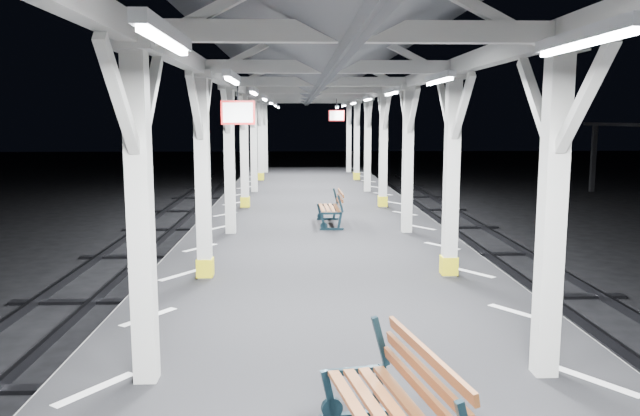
{
  "coord_description": "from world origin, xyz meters",
  "views": [
    {
      "loc": [
        -0.5,
        -7.95,
        3.59
      ],
      "look_at": [
        -0.14,
        1.63,
        2.2
      ],
      "focal_mm": 35.0,
      "sensor_mm": 36.0,
      "label": 1
    }
  ],
  "objects": [
    {
      "name": "bench_mid",
      "position": [
        0.38,
        7.03,
        1.44
      ],
      "size": [
        0.6,
        1.54,
        0.83
      ],
      "rotation": [
        0.0,
        0.0,
        0.02
      ],
      "color": "black",
      "rests_on": "platform"
    },
    {
      "name": "hazard_stripes_right",
      "position": [
        2.45,
        0.0,
        1.0
      ],
      "size": [
        1.0,
        48.0,
        0.01
      ],
      "primitive_type": "cube",
      "color": "silver",
      "rests_on": "platform"
    },
    {
      "name": "canopy",
      "position": [
        0.0,
        -0.02,
        4.56
      ],
      "size": [
        5.4,
        49.0,
        4.65
      ],
      "color": "beige",
      "rests_on": "platform"
    },
    {
      "name": "platform",
      "position": [
        0.0,
        0.0,
        0.5
      ],
      "size": [
        6.0,
        50.0,
        1.0
      ],
      "primitive_type": "cube",
      "color": "black",
      "rests_on": "ground"
    },
    {
      "name": "bench_near",
      "position": [
        0.24,
        -3.67,
        1.49
      ],
      "size": [
        0.94,
        1.79,
        0.92
      ],
      "rotation": [
        0.0,
        0.0,
        0.19
      ],
      "color": "black",
      "rests_on": "platform"
    },
    {
      "name": "ground",
      "position": [
        0.0,
        0.0,
        0.0
      ],
      "size": [
        120.0,
        120.0,
        0.0
      ],
      "primitive_type": "plane",
      "color": "black",
      "rests_on": "ground"
    },
    {
      "name": "hazard_stripes_left",
      "position": [
        -2.45,
        0.0,
        1.0
      ],
      "size": [
        1.0,
        48.0,
        0.01
      ],
      "primitive_type": "cube",
      "color": "silver",
      "rests_on": "platform"
    }
  ]
}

